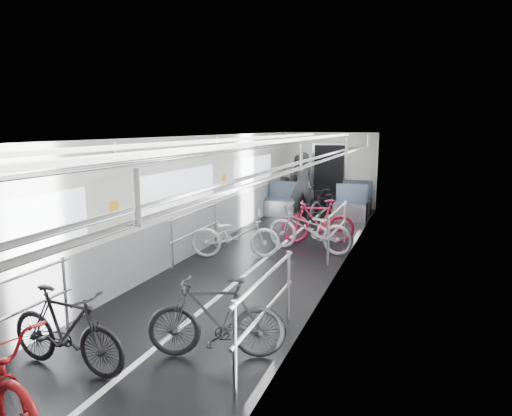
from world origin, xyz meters
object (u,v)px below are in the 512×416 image
at_px(bike_right_far, 318,221).
at_px(person_seated, 298,183).
at_px(bike_right_mid, 309,229).
at_px(bike_right_near, 216,317).
at_px(bike_aisle, 325,203).
at_px(bike_left_mid, 66,329).
at_px(bike_left_far, 236,234).
at_px(person_standing, 302,186).

height_order(bike_right_far, person_seated, person_seated).
distance_m(bike_right_mid, bike_right_far, 0.76).
height_order(bike_right_near, bike_aisle, bike_aisle).
relative_size(bike_right_mid, person_seated, 1.07).
xyz_separation_m(bike_right_mid, person_seated, (-1.46, 4.50, 0.38)).
relative_size(bike_left_mid, bike_right_mid, 0.82).
relative_size(bike_left_mid, bike_left_far, 0.87).
bearing_deg(person_seated, bike_aisle, 133.55).
bearing_deg(bike_right_mid, bike_right_near, 9.62).
height_order(bike_left_mid, person_standing, person_standing).
bearing_deg(bike_aisle, bike_right_near, -75.03).
height_order(bike_right_near, person_standing, person_standing).
bearing_deg(bike_aisle, person_seated, 144.66).
bearing_deg(bike_right_far, person_seated, -177.48).
height_order(bike_left_mid, bike_right_far, bike_right_far).
bearing_deg(person_standing, bike_left_far, 66.80).
relative_size(bike_right_far, person_standing, 0.87).
relative_size(bike_left_far, person_seated, 1.02).
height_order(bike_left_far, bike_aisle, bike_aisle).
bearing_deg(bike_right_near, bike_aisle, 164.69).
xyz_separation_m(bike_right_near, bike_right_far, (-0.07, 5.48, 0.02)).
bearing_deg(person_standing, bike_right_mid, 87.49).
distance_m(bike_right_near, bike_aisle, 8.02).
relative_size(bike_right_mid, person_standing, 0.98).
distance_m(bike_aisle, person_standing, 0.82).
xyz_separation_m(bike_left_far, bike_right_far, (1.29, 1.69, 0.03)).
distance_m(bike_left_mid, bike_right_near, 1.59).
bearing_deg(person_seated, bike_right_mid, 108.80).
xyz_separation_m(person_standing, person_seated, (-0.45, 1.21, -0.08)).
bearing_deg(bike_left_mid, bike_aisle, -3.03).
height_order(bike_right_near, bike_right_far, bike_right_far).
xyz_separation_m(bike_right_near, person_seated, (-1.54, 9.22, 0.39)).
distance_m(bike_left_mid, bike_right_far, 6.42).
distance_m(bike_right_near, person_standing, 8.10).
bearing_deg(bike_left_mid, bike_right_far, -8.63).
bearing_deg(bike_right_far, bike_left_far, -56.48).
distance_m(bike_aisle, person_seated, 1.69).
bearing_deg(bike_right_mid, person_seated, -153.43).
xyz_separation_m(bike_aisle, person_standing, (-0.67, 0.00, 0.46)).
distance_m(bike_left_mid, bike_right_mid, 5.67).
bearing_deg(person_standing, bike_left_mid, 68.53).
relative_size(bike_left_far, bike_right_mid, 0.95).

